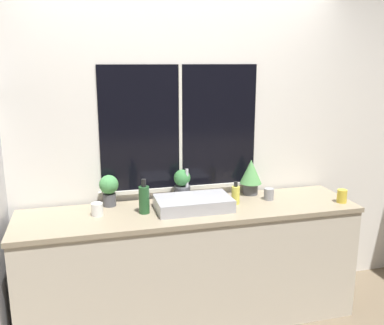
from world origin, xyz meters
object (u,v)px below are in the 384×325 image
sink (193,203)px  potted_plant_center (182,185)px  potted_plant_left (109,188)px  potted_plant_right (251,175)px  mug_yellow (342,196)px  mug_white (97,209)px  soap_bottle (236,195)px  bottle_tall (144,199)px  mug_grey (269,194)px

sink → potted_plant_center: bearing=97.3°
potted_plant_left → potted_plant_center: 0.56m
potted_plant_right → mug_yellow: 0.71m
mug_yellow → mug_white: mug_yellow is taller
sink → potted_plant_right: size_ratio=1.90×
potted_plant_center → mug_white: bearing=-164.3°
soap_bottle → potted_plant_right: bearing=43.7°
potted_plant_center → mug_white: (-0.66, -0.18, -0.08)m
potted_plant_center → bottle_tall: bottle_tall is taller
potted_plant_left → mug_grey: (1.21, -0.17, -0.09)m
potted_plant_left → mug_grey: bearing=-7.8°
mug_yellow → mug_grey: bearing=158.3°
bottle_tall → mug_grey: 0.99m
potted_plant_left → mug_yellow: bearing=-12.1°
sink → potted_plant_center: size_ratio=2.26×
mug_grey → soap_bottle: bearing=-175.3°
sink → mug_grey: sink is taller
soap_bottle → mug_yellow: size_ratio=1.71×
potted_plant_right → mug_grey: (0.09, -0.17, -0.12)m
soap_bottle → mug_yellow: 0.82m
sink → soap_bottle: size_ratio=3.16×
soap_bottle → mug_yellow: (0.80, -0.18, -0.02)m
sink → mug_white: size_ratio=6.09×
mug_grey → potted_plant_right: bearing=117.2°
bottle_tall → mug_white: size_ratio=2.79×
sink → mug_grey: size_ratio=6.04×
mug_grey → sink: bearing=-174.6°
potted_plant_right → mug_white: potted_plant_right is taller
bottle_tall → mug_yellow: 1.51m
sink → potted_plant_right: 0.60m
bottle_tall → mug_grey: size_ratio=2.77×
sink → potted_plant_center: 0.24m
soap_bottle → mug_white: size_ratio=1.93×
potted_plant_left → soap_bottle: potted_plant_left is taller
potted_plant_center → mug_grey: (0.66, -0.17, -0.08)m
potted_plant_left → sink: bearing=-21.1°
soap_bottle → bottle_tall: bottle_tall is taller
sink → mug_white: 0.69m
sink → mug_yellow: (1.14, -0.14, 0.00)m
mug_grey → bottle_tall: bearing=-176.9°
sink → potted_plant_center: sink is taller
potted_plant_left → potted_plant_right: bearing=0.0°
potted_plant_right → potted_plant_center: bearing=180.0°
potted_plant_right → mug_yellow: potted_plant_right is taller
potted_plant_left → bottle_tall: (0.23, -0.22, -0.03)m
bottle_tall → mug_grey: (0.99, 0.05, -0.06)m
potted_plant_left → mug_grey: size_ratio=2.62×
mug_grey → mug_white: size_ratio=1.01×
sink → soap_bottle: (0.34, 0.04, 0.03)m
potted_plant_left → soap_bottle: size_ratio=1.37×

